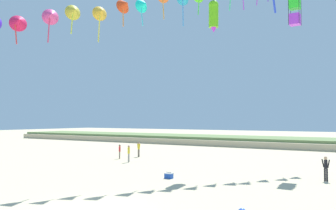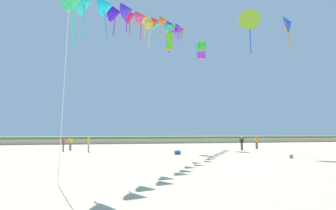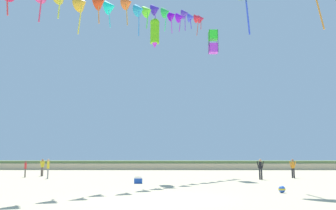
% 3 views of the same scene
% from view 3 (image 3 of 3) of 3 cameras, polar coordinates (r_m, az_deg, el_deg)
% --- Properties ---
extents(ground_plane, '(240.00, 240.00, 0.00)m').
position_cam_3_polar(ground_plane, '(16.33, -1.91, -14.83)').
color(ground_plane, beige).
extents(dune_ridge, '(120.00, 12.31, 1.39)m').
position_cam_3_polar(dune_ridge, '(61.72, -0.01, -9.57)').
color(dune_ridge, '#BFAE8B').
rests_on(dune_ridge, ground).
extents(person_near_left, '(0.56, 0.40, 1.73)m').
position_cam_3_polar(person_near_left, '(34.99, 19.39, -9.36)').
color(person_near_left, black).
rests_on(person_near_left, ground).
extents(person_near_right, '(0.29, 0.60, 1.73)m').
position_cam_3_polar(person_near_right, '(34.01, -18.68, -9.43)').
color(person_near_right, gray).
rests_on(person_near_right, ground).
extents(person_mid_center, '(0.60, 0.27, 1.73)m').
position_cam_3_polar(person_mid_center, '(39.07, -19.51, -9.22)').
color(person_mid_center, '#726656').
rests_on(person_mid_center, ground).
extents(person_far_left, '(0.34, 0.52, 1.57)m').
position_cam_3_polar(person_far_left, '(36.86, -21.90, -9.31)').
color(person_far_left, '#726656').
rests_on(person_far_left, ground).
extents(person_far_right, '(0.61, 0.26, 1.75)m').
position_cam_3_polar(person_far_right, '(31.81, 14.61, -9.67)').
color(person_far_right, black).
rests_on(person_far_right, ground).
extents(kite_banner_string, '(16.90, 35.06, 20.07)m').
position_cam_3_polar(kite_banner_string, '(29.33, -7.73, 15.51)').
color(kite_banner_string, '#28C771').
extents(large_kite_low_lead, '(1.14, 1.16, 2.87)m').
position_cam_3_polar(large_kite_low_lead, '(34.29, -2.13, 11.66)').
color(large_kite_low_lead, '#66D018').
extents(large_kite_high_solo, '(0.96, 0.96, 2.44)m').
position_cam_3_polar(large_kite_high_solo, '(38.68, 7.25, 10.00)').
color(large_kite_high_solo, '#B638E6').
extents(beach_cooler, '(0.58, 0.41, 0.46)m').
position_cam_3_polar(beach_cooler, '(26.12, -4.80, -11.97)').
color(beach_cooler, blue).
rests_on(beach_cooler, ground).
extents(beach_ball, '(0.36, 0.36, 0.36)m').
position_cam_3_polar(beach_ball, '(20.03, 17.81, -12.75)').
color(beach_ball, blue).
rests_on(beach_ball, ground).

